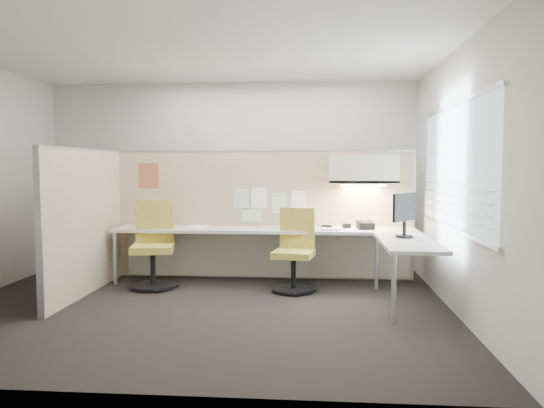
# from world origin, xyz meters

# --- Properties ---
(floor) EXTENTS (5.50, 4.50, 0.01)m
(floor) POSITION_xyz_m (0.00, 0.00, -0.01)
(floor) COLOR black
(floor) RESTS_ON ground
(ceiling) EXTENTS (5.50, 4.50, 0.01)m
(ceiling) POSITION_xyz_m (0.00, 0.00, 2.80)
(ceiling) COLOR white
(ceiling) RESTS_ON wall_back
(wall_back) EXTENTS (5.50, 0.02, 2.80)m
(wall_back) POSITION_xyz_m (0.00, 2.25, 1.40)
(wall_back) COLOR beige
(wall_back) RESTS_ON ground
(wall_front) EXTENTS (5.50, 0.02, 2.80)m
(wall_front) POSITION_xyz_m (0.00, -2.25, 1.40)
(wall_front) COLOR beige
(wall_front) RESTS_ON ground
(wall_right) EXTENTS (0.02, 4.50, 2.80)m
(wall_right) POSITION_xyz_m (2.75, 0.00, 1.40)
(wall_right) COLOR beige
(wall_right) RESTS_ON ground
(window_pane) EXTENTS (0.01, 2.80, 1.30)m
(window_pane) POSITION_xyz_m (2.73, 0.00, 1.55)
(window_pane) COLOR #9EADB8
(window_pane) RESTS_ON wall_right
(partition_back) EXTENTS (4.10, 0.06, 1.75)m
(partition_back) POSITION_xyz_m (0.55, 1.60, 0.88)
(partition_back) COLOR tan
(partition_back) RESTS_ON floor
(partition_left) EXTENTS (0.06, 2.20, 1.75)m
(partition_left) POSITION_xyz_m (-1.50, 0.50, 0.88)
(partition_left) COLOR tan
(partition_left) RESTS_ON floor
(desk) EXTENTS (4.00, 2.07, 0.73)m
(desk) POSITION_xyz_m (0.93, 1.13, 0.60)
(desk) COLOR beige
(desk) RESTS_ON floor
(overhead_bin) EXTENTS (0.90, 0.36, 0.38)m
(overhead_bin) POSITION_xyz_m (1.90, 1.39, 1.51)
(overhead_bin) COLOR beige
(overhead_bin) RESTS_ON partition_back
(task_light_strip) EXTENTS (0.60, 0.06, 0.02)m
(task_light_strip) POSITION_xyz_m (1.90, 1.39, 1.30)
(task_light_strip) COLOR #FFEABF
(task_light_strip) RESTS_ON overhead_bin
(pinned_papers) EXTENTS (1.01, 0.00, 0.47)m
(pinned_papers) POSITION_xyz_m (0.63, 1.57, 1.03)
(pinned_papers) COLOR #8CBF8C
(pinned_papers) RESTS_ON partition_back
(poster) EXTENTS (0.28, 0.00, 0.35)m
(poster) POSITION_xyz_m (-1.05, 1.57, 1.42)
(poster) COLOR orange
(poster) RESTS_ON partition_back
(chair_left) EXTENTS (0.60, 0.62, 1.10)m
(chair_left) POSITION_xyz_m (-0.80, 0.92, 0.51)
(chair_left) COLOR black
(chair_left) RESTS_ON floor
(chair_right) EXTENTS (0.55, 0.57, 1.01)m
(chair_right) POSITION_xyz_m (1.02, 0.88, 0.47)
(chair_right) COLOR black
(chair_right) RESTS_ON floor
(monitor) EXTENTS (0.33, 0.40, 0.51)m
(monitor) POSITION_xyz_m (2.30, 0.51, 1.03)
(monitor) COLOR black
(monitor) RESTS_ON desk
(phone) EXTENTS (0.24, 0.23, 0.12)m
(phone) POSITION_xyz_m (1.93, 1.30, 0.78)
(phone) COLOR black
(phone) RESTS_ON desk
(stapler) EXTENTS (0.14, 0.09, 0.05)m
(stapler) POSITION_xyz_m (1.43, 1.28, 0.76)
(stapler) COLOR black
(stapler) RESTS_ON desk
(tape_dispenser) EXTENTS (0.12, 0.09, 0.06)m
(tape_dispenser) POSITION_xyz_m (1.69, 1.38, 0.76)
(tape_dispenser) COLOR black
(tape_dispenser) RESTS_ON desk
(coat_hook) EXTENTS (0.18, 0.49, 1.45)m
(coat_hook) POSITION_xyz_m (-1.58, -0.08, 1.41)
(coat_hook) COLOR silver
(coat_hook) RESTS_ON partition_left
(paper_stack_0) EXTENTS (0.25, 0.31, 0.03)m
(paper_stack_0) POSITION_xyz_m (-0.88, 1.21, 0.74)
(paper_stack_0) COLOR white
(paper_stack_0) RESTS_ON desk
(paper_stack_1) EXTENTS (0.30, 0.35, 0.02)m
(paper_stack_1) POSITION_xyz_m (-0.32, 1.29, 0.74)
(paper_stack_1) COLOR white
(paper_stack_1) RESTS_ON desk
(paper_stack_2) EXTENTS (0.26, 0.32, 0.02)m
(paper_stack_2) POSITION_xyz_m (1.01, 1.34, 0.74)
(paper_stack_2) COLOR white
(paper_stack_2) RESTS_ON desk
(paper_stack_3) EXTENTS (0.25, 0.32, 0.02)m
(paper_stack_3) POSITION_xyz_m (1.48, 1.21, 0.74)
(paper_stack_3) COLOR white
(paper_stack_3) RESTS_ON desk
(paper_stack_4) EXTENTS (0.31, 0.35, 0.02)m
(paper_stack_4) POSITION_xyz_m (2.38, 0.68, 0.74)
(paper_stack_4) COLOR white
(paper_stack_4) RESTS_ON desk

